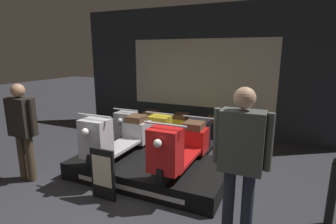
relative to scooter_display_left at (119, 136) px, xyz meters
The scene contains 12 objects.
ground_plane 1.35m from the scooter_display_left, 62.52° to the right, with size 30.00×30.00×0.00m, color #2D2D33.
shop_wall_back 3.04m from the scooter_display_left, 79.04° to the left, with size 6.75×0.09×3.20m.
display_platform 0.77m from the scooter_display_left, ahead, with size 2.60×1.38×0.29m.
scooter_display_left is the anchor object (origin of this frame).
scooter_display_right 1.17m from the scooter_display_left, ahead, with size 0.61×1.68×0.88m.
scooter_backrow_0 1.75m from the scooter_display_left, 108.46° to the left, with size 0.61×1.68×0.88m.
scooter_backrow_1 1.69m from the scooter_display_left, 80.53° to the left, with size 0.61×1.68×0.88m.
scooter_backrow_2 1.99m from the scooter_display_left, 56.28° to the left, with size 0.61×1.68×0.88m.
person_left_browsing 1.53m from the scooter_display_left, 143.07° to the right, with size 0.58×0.23×1.60m.
person_right_browsing 2.41m from the scooter_display_left, 22.30° to the right, with size 0.61×0.25×1.74m.
price_sign_board 0.96m from the scooter_display_left, 69.79° to the right, with size 0.39×0.04×0.76m.
street_bollard 3.21m from the scooter_display_left, ahead, with size 0.10×0.10×0.89m.
Camera 1 is at (2.03, -2.54, 2.07)m, focal length 28.00 mm.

